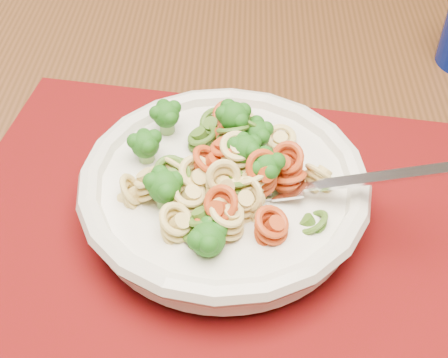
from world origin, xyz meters
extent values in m
cube|color=#522E17|center=(0.08, -0.05, 0.72)|extent=(1.72, 1.36, 0.04)
cube|color=#57030C|center=(0.12, -0.19, 0.74)|extent=(0.54, 0.49, 0.00)
cylinder|color=beige|center=(0.13, -0.18, 0.75)|extent=(0.10, 0.10, 0.01)
cylinder|color=beige|center=(0.13, -0.18, 0.77)|extent=(0.22, 0.22, 0.03)
torus|color=beige|center=(0.13, -0.18, 0.78)|extent=(0.24, 0.24, 0.02)
camera|label=1|loc=(0.04, -0.53, 1.15)|focal=50.00mm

